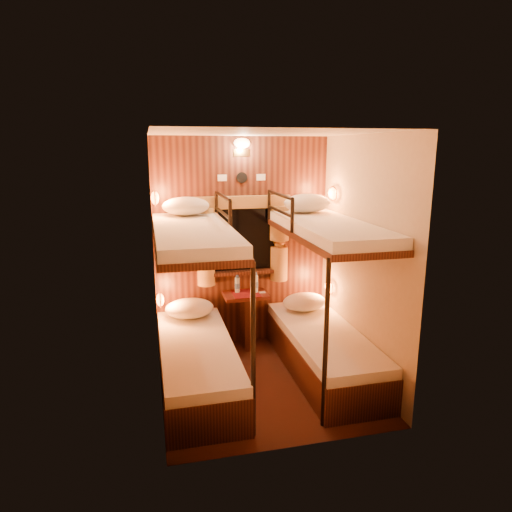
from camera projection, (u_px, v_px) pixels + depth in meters
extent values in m
plane|color=black|center=(264.00, 381.00, 4.55)|extent=(2.10, 2.10, 0.00)
plane|color=silver|center=(265.00, 133.00, 4.00)|extent=(2.10, 2.10, 0.00)
plane|color=#C6B293|center=(242.00, 243.00, 5.27)|extent=(2.40, 0.00, 2.40)
plane|color=#C6B293|center=(300.00, 300.00, 3.28)|extent=(2.40, 0.00, 2.40)
plane|color=#C6B293|center=(155.00, 272.00, 4.05)|extent=(0.00, 2.40, 2.40)
plane|color=#C6B293|center=(362.00, 259.00, 4.50)|extent=(0.00, 2.40, 2.40)
cube|color=black|center=(242.00, 243.00, 5.26)|extent=(2.00, 0.03, 2.40)
cube|color=black|center=(197.00, 369.00, 4.43)|extent=(0.70, 1.90, 0.35)
cube|color=white|center=(197.00, 348.00, 4.38)|extent=(0.68, 1.88, 0.10)
cube|color=black|center=(193.00, 241.00, 4.14)|extent=(0.70, 1.90, 0.06)
cube|color=white|center=(193.00, 232.00, 4.12)|extent=(0.68, 1.88, 0.10)
cylinder|color=black|center=(253.00, 353.00, 3.53)|extent=(0.04, 0.04, 1.45)
cylinder|color=black|center=(216.00, 207.00, 5.01)|extent=(0.04, 0.04, 0.32)
cylinder|color=black|center=(230.00, 218.00, 4.20)|extent=(0.04, 0.04, 0.32)
cylinder|color=black|center=(222.00, 196.00, 4.57)|extent=(0.04, 0.85, 0.04)
cylinder|color=black|center=(223.00, 213.00, 4.61)|extent=(0.03, 0.85, 0.03)
cube|color=black|center=(323.00, 355.00, 4.73)|extent=(0.70, 1.90, 0.35)
cube|color=white|center=(324.00, 335.00, 4.67)|extent=(0.68, 1.88, 0.10)
cube|color=black|center=(327.00, 235.00, 4.43)|extent=(0.70, 1.90, 0.06)
cube|color=white|center=(327.00, 226.00, 4.41)|extent=(0.68, 1.88, 0.10)
cylinder|color=black|center=(326.00, 345.00, 3.67)|extent=(0.04, 0.04, 1.45)
cylinder|color=black|center=(269.00, 205.00, 5.14)|extent=(0.04, 0.04, 0.32)
cylinder|color=black|center=(292.00, 216.00, 4.34)|extent=(0.04, 0.04, 0.32)
cylinder|color=black|center=(280.00, 195.00, 4.70)|extent=(0.04, 0.85, 0.04)
cylinder|color=black|center=(280.00, 211.00, 4.74)|extent=(0.03, 0.85, 0.03)
cube|color=black|center=(242.00, 239.00, 5.23)|extent=(0.98, 0.02, 0.78)
cube|color=black|center=(242.00, 239.00, 5.22)|extent=(0.90, 0.01, 0.70)
cube|color=black|center=(243.00, 272.00, 5.27)|extent=(1.00, 0.12, 0.04)
cube|color=olive|center=(243.00, 202.00, 5.09)|extent=(1.10, 0.06, 0.14)
cylinder|color=olive|center=(205.00, 226.00, 5.04)|extent=(0.22, 0.22, 0.40)
cylinder|color=olive|center=(205.00, 246.00, 5.10)|extent=(0.11, 0.11, 0.12)
cylinder|color=olive|center=(206.00, 268.00, 5.15)|extent=(0.20, 0.20, 0.40)
torus|color=#B07533|center=(205.00, 246.00, 5.10)|extent=(0.14, 0.14, 0.02)
cylinder|color=olive|center=(280.00, 223.00, 5.24)|extent=(0.22, 0.22, 0.40)
cylinder|color=olive|center=(279.00, 243.00, 5.29)|extent=(0.11, 0.11, 0.12)
cylinder|color=olive|center=(279.00, 263.00, 5.35)|extent=(0.20, 0.20, 0.40)
torus|color=#B07533|center=(279.00, 243.00, 5.29)|extent=(0.14, 0.14, 0.02)
cylinder|color=black|center=(242.00, 178.00, 5.06)|extent=(0.12, 0.02, 0.12)
cube|color=silver|center=(222.00, 178.00, 5.01)|extent=(0.10, 0.01, 0.07)
cube|color=silver|center=(261.00, 177.00, 5.11)|extent=(0.10, 0.01, 0.07)
cube|color=#B07533|center=(242.00, 153.00, 5.00)|extent=(0.18, 0.01, 0.08)
ellipsoid|color=#FFCC8C|center=(242.00, 143.00, 4.96)|extent=(0.18, 0.09, 0.11)
ellipsoid|color=orange|center=(160.00, 300.00, 4.84)|extent=(0.08, 0.20, 0.13)
torus|color=#B07533|center=(160.00, 300.00, 4.84)|extent=(0.02, 0.17, 0.17)
ellipsoid|color=orange|center=(155.00, 198.00, 4.59)|extent=(0.08, 0.20, 0.13)
torus|color=#B07533|center=(155.00, 198.00, 4.59)|extent=(0.02, 0.17, 0.17)
ellipsoid|color=orange|center=(329.00, 287.00, 5.27)|extent=(0.08, 0.20, 0.13)
torus|color=#B07533|center=(329.00, 287.00, 5.27)|extent=(0.02, 0.17, 0.17)
ellipsoid|color=orange|center=(333.00, 194.00, 5.02)|extent=(0.08, 0.20, 0.13)
torus|color=#B07533|center=(333.00, 194.00, 5.02)|extent=(0.02, 0.17, 0.17)
cube|color=#531F13|center=(246.00, 295.00, 5.21)|extent=(0.50, 0.34, 0.04)
cube|color=black|center=(246.00, 322.00, 5.29)|extent=(0.08, 0.30, 0.61)
cube|color=maroon|center=(246.00, 293.00, 5.21)|extent=(0.30, 0.34, 0.01)
cylinder|color=#99BFE5|center=(237.00, 285.00, 5.23)|extent=(0.06, 0.06, 0.18)
cylinder|color=#3B61B3|center=(237.00, 286.00, 5.23)|extent=(0.06, 0.06, 0.06)
cylinder|color=#3B61B3|center=(237.00, 276.00, 5.20)|extent=(0.03, 0.03, 0.03)
cylinder|color=#99BFE5|center=(255.00, 284.00, 5.24)|extent=(0.06, 0.06, 0.20)
cylinder|color=#3B61B3|center=(255.00, 284.00, 5.25)|extent=(0.07, 0.07, 0.07)
cylinder|color=#3B61B3|center=(255.00, 274.00, 5.22)|extent=(0.04, 0.04, 0.03)
cube|color=silver|center=(254.00, 292.00, 5.26)|extent=(0.09, 0.08, 0.01)
cube|color=silver|center=(262.00, 292.00, 5.24)|extent=(0.07, 0.06, 0.01)
ellipsoid|color=silver|center=(189.00, 308.00, 4.98)|extent=(0.53, 0.38, 0.21)
ellipsoid|color=silver|center=(304.00, 302.00, 5.21)|extent=(0.50, 0.36, 0.20)
ellipsoid|color=silver|center=(186.00, 206.00, 4.73)|extent=(0.49, 0.35, 0.19)
ellipsoid|color=silver|center=(307.00, 203.00, 4.94)|extent=(0.51, 0.37, 0.20)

